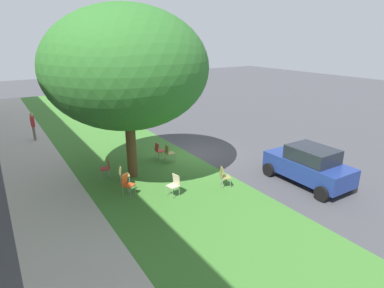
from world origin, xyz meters
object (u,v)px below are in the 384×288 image
at_px(street_tree, 126,68).
at_px(chair_0, 159,150).
at_px(chair_1, 174,183).
at_px(parked_car, 309,165).
at_px(chair_3, 127,183).
at_px(chair_4, 123,174).
at_px(chair_2, 224,175).
at_px(chair_5, 106,167).
at_px(pedestrian_0, 33,125).
at_px(chair_6, 169,152).

bearing_deg(street_tree, chair_0, -58.00).
xyz_separation_m(chair_1, parked_car, (-2.07, -5.41, 0.32)).
xyz_separation_m(chair_0, chair_3, (-2.87, 2.86, 0.00)).
bearing_deg(chair_3, chair_1, -123.61).
bearing_deg(chair_4, street_tree, -46.39).
distance_m(chair_2, chair_5, 5.25).
bearing_deg(street_tree, chair_1, -166.36).
relative_size(chair_1, pedestrian_0, 0.52).
distance_m(street_tree, chair_1, 5.10).
height_order(street_tree, parked_car, street_tree).
distance_m(chair_5, parked_car, 8.83).
bearing_deg(parked_car, chair_4, 58.95).
distance_m(street_tree, chair_4, 4.39).
xyz_separation_m(chair_0, pedestrian_0, (7.07, 4.93, 0.41)).
height_order(chair_1, parked_car, parked_car).
relative_size(street_tree, chair_4, 8.32).
bearing_deg(chair_5, parked_car, -126.05).
bearing_deg(chair_3, chair_2, -111.63).
bearing_deg(parked_car, chair_3, 65.99).
distance_m(chair_5, chair_6, 3.30).
distance_m(chair_2, chair_4, 4.27).
xyz_separation_m(chair_6, parked_car, (-5.40, -3.85, 0.32)).
bearing_deg(chair_4, pedestrian_0, 14.20).
bearing_deg(chair_5, pedestrian_0, 13.68).
xyz_separation_m(chair_1, chair_5, (3.13, 1.73, 0.00)).
bearing_deg(street_tree, pedestrian_0, 19.80).
distance_m(chair_4, pedestrian_0, 9.25).
height_order(chair_6, parked_car, parked_car).
relative_size(chair_4, chair_6, 1.00).
height_order(chair_1, chair_3, same).
bearing_deg(chair_5, chair_2, -132.65).
bearing_deg(pedestrian_0, chair_6, -145.75).
height_order(street_tree, chair_6, street_tree).
bearing_deg(chair_3, street_tree, -28.78).
bearing_deg(chair_3, parked_car, -114.01).
distance_m(parked_car, pedestrian_0, 15.88).
distance_m(chair_0, pedestrian_0, 8.63).
bearing_deg(pedestrian_0, chair_0, -145.11).
bearing_deg(pedestrian_0, chair_3, -168.22).
distance_m(chair_0, chair_1, 4.12).
xyz_separation_m(chair_2, pedestrian_0, (11.41, 5.77, 0.41)).
distance_m(chair_3, chair_5, 2.10).
height_order(parked_car, pedestrian_0, pedestrian_0).
height_order(chair_0, chair_3, same).
height_order(chair_2, chair_3, same).
bearing_deg(parked_car, chair_1, 69.09).
bearing_deg(chair_5, chair_0, -75.45).
height_order(chair_1, chair_6, same).
bearing_deg(chair_0, street_tree, 122.00).
relative_size(street_tree, chair_0, 8.32).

